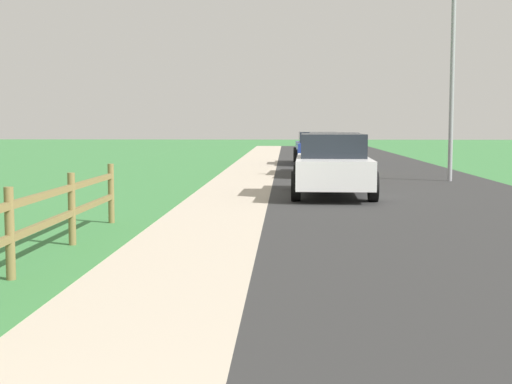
# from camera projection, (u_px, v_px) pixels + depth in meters

# --- Properties ---
(ground_plane) EXTENTS (120.00, 120.00, 0.00)m
(ground_plane) POSITION_uv_depth(u_px,v_px,m) (274.00, 176.00, 25.64)
(ground_plane) COLOR #38773D
(road_asphalt) EXTENTS (7.00, 66.00, 0.01)m
(road_asphalt) POSITION_uv_depth(u_px,v_px,m) (369.00, 172.00, 27.49)
(road_asphalt) COLOR #2C2C2C
(road_asphalt) RESTS_ON ground
(curb_concrete) EXTENTS (6.00, 66.00, 0.01)m
(curb_concrete) POSITION_uv_depth(u_px,v_px,m) (196.00, 172.00, 27.75)
(curb_concrete) COLOR #B7A994
(curb_concrete) RESTS_ON ground
(grass_verge) EXTENTS (5.00, 66.00, 0.00)m
(grass_verge) POSITION_uv_depth(u_px,v_px,m) (156.00, 172.00, 27.81)
(grass_verge) COLOR #38773D
(grass_verge) RESTS_ON ground
(parked_suv_white) EXTENTS (2.11, 4.77, 1.55)m
(parked_suv_white) POSITION_uv_depth(u_px,v_px,m) (332.00, 165.00, 18.59)
(parked_suv_white) COLOR white
(parked_suv_white) RESTS_ON ground
(parked_car_beige) EXTENTS (2.37, 5.09, 1.50)m
(parked_car_beige) POSITION_uv_depth(u_px,v_px,m) (334.00, 152.00, 26.27)
(parked_car_beige) COLOR #C6B793
(parked_car_beige) RESTS_ON ground
(parked_car_blue) EXTENTS (2.19, 4.74, 1.44)m
(parked_car_blue) POSITION_uv_depth(u_px,v_px,m) (318.00, 148.00, 33.30)
(parked_car_blue) COLOR navy
(parked_car_blue) RESTS_ON ground
(street_lamp) EXTENTS (1.17, 0.20, 6.04)m
(street_lamp) POSITION_uv_depth(u_px,v_px,m) (456.00, 66.00, 23.00)
(street_lamp) COLOR gray
(street_lamp) RESTS_ON ground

